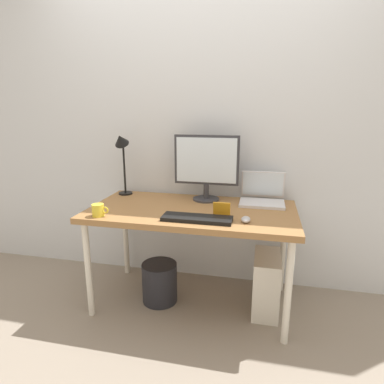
% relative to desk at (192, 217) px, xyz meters
% --- Properties ---
extents(ground_plane, '(6.00, 6.00, 0.00)m').
position_rel_desk_xyz_m(ground_plane, '(0.00, 0.00, -0.67)').
color(ground_plane, gray).
extents(back_wall, '(4.40, 0.04, 2.60)m').
position_rel_desk_xyz_m(back_wall, '(0.00, 0.43, 0.63)').
color(back_wall, silver).
rests_on(back_wall, ground_plane).
extents(desk, '(1.43, 0.74, 0.73)m').
position_rel_desk_xyz_m(desk, '(0.00, 0.00, 0.00)').
color(desk, olive).
rests_on(desk, ground_plane).
extents(monitor, '(0.48, 0.20, 0.49)m').
position_rel_desk_xyz_m(monitor, '(0.06, 0.24, 0.34)').
color(monitor, '#333338').
rests_on(monitor, desk).
extents(laptop, '(0.32, 0.28, 0.23)m').
position_rel_desk_xyz_m(laptop, '(0.48, 0.26, 0.12)').
color(laptop, silver).
rests_on(laptop, desk).
extents(desk_lamp, '(0.11, 0.16, 0.51)m').
position_rel_desk_xyz_m(desk_lamp, '(-0.62, 0.24, 0.43)').
color(desk_lamp, black).
rests_on(desk_lamp, desk).
extents(keyboard, '(0.44, 0.14, 0.02)m').
position_rel_desk_xyz_m(keyboard, '(0.08, -0.23, 0.07)').
color(keyboard, black).
rests_on(keyboard, desk).
extents(mouse, '(0.06, 0.09, 0.03)m').
position_rel_desk_xyz_m(mouse, '(0.38, -0.20, 0.08)').
color(mouse, '#B2B2B7').
rests_on(mouse, desk).
extents(coffee_mug, '(0.11, 0.08, 0.08)m').
position_rel_desk_xyz_m(coffee_mug, '(-0.56, -0.29, 0.10)').
color(coffee_mug, yellow).
rests_on(coffee_mug, desk).
extents(photo_frame, '(0.11, 0.02, 0.09)m').
position_rel_desk_xyz_m(photo_frame, '(0.22, -0.12, 0.11)').
color(photo_frame, orange).
rests_on(photo_frame, desk).
extents(computer_tower, '(0.18, 0.36, 0.42)m').
position_rel_desk_xyz_m(computer_tower, '(0.54, 0.01, -0.46)').
color(computer_tower, silver).
rests_on(computer_tower, ground_plane).
extents(wastebasket, '(0.26, 0.26, 0.30)m').
position_rel_desk_xyz_m(wastebasket, '(-0.24, -0.04, -0.52)').
color(wastebasket, '#232328').
rests_on(wastebasket, ground_plane).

